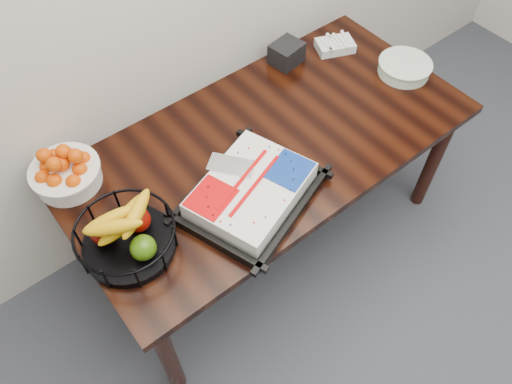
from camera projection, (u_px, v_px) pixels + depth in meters
table at (269, 153)px, 2.22m from camera, size 1.80×0.90×0.75m
cake_tray at (251, 192)px, 1.92m from camera, size 0.62×0.55×0.11m
tangerine_bowl at (65, 170)px, 1.95m from camera, size 0.28×0.28×0.18m
fruit_basket at (126, 236)px, 1.77m from camera, size 0.36×0.36×0.19m
plate_stack at (404, 68)px, 2.39m from camera, size 0.26×0.26×0.06m
fork_bag at (335, 45)px, 2.50m from camera, size 0.21×0.18×0.05m
napkin_box at (287, 53)px, 2.42m from camera, size 0.16×0.15×0.10m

